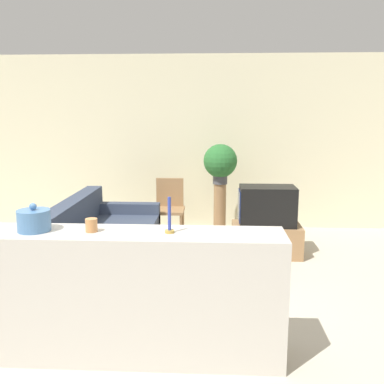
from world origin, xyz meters
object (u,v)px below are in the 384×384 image
at_px(television, 267,206).
at_px(potted_plant, 220,162).
at_px(wooden_chair, 169,206).
at_px(couch, 103,247).
at_px(decorative_bowl, 34,220).

height_order(television, potted_plant, potted_plant).
xyz_separation_m(television, wooden_chair, (-1.32, 0.61, -0.15)).
relative_size(couch, wooden_chair, 2.24).
bearing_deg(television, potted_plant, 127.85).
relative_size(television, potted_plant, 1.24).
bearing_deg(television, wooden_chair, 155.27).
relative_size(couch, potted_plant, 3.45).
xyz_separation_m(couch, wooden_chair, (0.63, 1.30, 0.21)).
height_order(television, wooden_chair, television).
height_order(couch, television, television).
bearing_deg(potted_plant, television, -52.15).
xyz_separation_m(couch, television, (1.95, 0.70, 0.36)).
bearing_deg(couch, television, 19.61).
bearing_deg(wooden_chair, potted_plant, 11.62).
bearing_deg(couch, decorative_bowl, -91.35).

